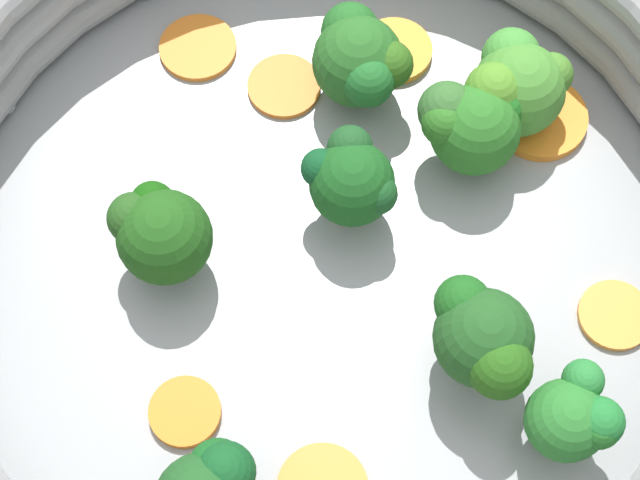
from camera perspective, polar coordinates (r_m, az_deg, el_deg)
The scene contains 17 objects.
ground_plane at distance 0.51m, azimuth 0.00°, elevation -1.30°, with size 4.00×4.00×0.00m, color slate.
skillet at distance 0.50m, azimuth 0.00°, elevation -1.01°, with size 0.36×0.36×0.01m, color #939699.
skillet_rim_wall at distance 0.47m, azimuth 0.00°, elevation 0.88°, with size 0.38×0.38×0.06m.
skillet_rivet_left at distance 0.55m, azimuth -16.39°, elevation 6.89°, with size 0.01×0.01×0.01m, color #92939C.
carrot_slice_0 at distance 0.54m, azimuth -1.93°, elevation 8.20°, with size 0.04×0.04×0.00m, color orange.
carrot_slice_1 at distance 0.54m, azimuth 11.63°, elevation 6.41°, with size 0.05×0.05×0.01m, color orange.
carrot_slice_2 at distance 0.55m, azimuth -6.53°, elevation 10.16°, with size 0.04×0.04×0.00m, color orange.
carrot_slice_4 at distance 0.50m, azimuth 15.44°, elevation -3.89°, with size 0.03×0.03×0.00m, color orange.
carrot_slice_5 at distance 0.47m, azimuth -7.22°, elevation -9.09°, with size 0.03×0.03×0.00m, color orange.
carrot_slice_6 at distance 0.55m, azimuth 4.00°, elevation 10.04°, with size 0.04×0.04×0.00m, color orange.
broccoli_floret_0 at distance 0.48m, azimuth 1.60°, elevation 3.24°, with size 0.04×0.05×0.05m.
broccoli_floret_1 at distance 0.47m, azimuth -8.54°, elevation 0.39°, with size 0.04×0.05×0.05m.
broccoli_floret_2 at distance 0.45m, azimuth 8.68°, elevation -5.29°, with size 0.04×0.05×0.05m.
broccoli_floret_4 at distance 0.51m, azimuth 10.41°, elevation 8.17°, with size 0.05×0.05×0.05m.
broccoli_floret_5 at distance 0.51m, azimuth 2.17°, elevation 9.61°, with size 0.05×0.05×0.05m.
broccoli_floret_6 at distance 0.50m, azimuth 8.08°, elevation 6.19°, with size 0.05×0.05×0.05m.
broccoli_floret_7 at distance 0.45m, azimuth 13.41°, elevation -9.27°, with size 0.04×0.04×0.04m.
Camera 1 is at (-0.17, -0.11, 0.47)m, focal length 60.00 mm.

